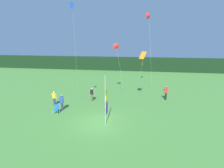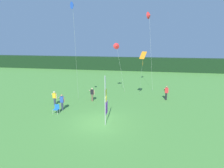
# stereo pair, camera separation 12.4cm
# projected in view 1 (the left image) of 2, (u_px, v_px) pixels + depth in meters

# --- Properties ---
(ground_plane) EXTENTS (120.00, 120.00, 0.00)m
(ground_plane) POSITION_uv_depth(u_px,v_px,m) (100.00, 122.00, 16.55)
(ground_plane) COLOR #478438
(distant_treeline) EXTENTS (80.00, 2.40, 3.00)m
(distant_treeline) POSITION_uv_depth(u_px,v_px,m) (128.00, 64.00, 43.89)
(distant_treeline) COLOR black
(distant_treeline) RESTS_ON ground
(banner_flag) EXTENTS (0.06, 1.03, 4.28)m
(banner_flag) POSITION_uv_depth(u_px,v_px,m) (106.00, 101.00, 15.87)
(banner_flag) COLOR #B7B7BC
(banner_flag) RESTS_ON ground
(person_near_banner) EXTENTS (0.55, 0.48, 1.66)m
(person_near_banner) POSITION_uv_depth(u_px,v_px,m) (62.00, 102.00, 19.22)
(person_near_banner) COLOR #2D334C
(person_near_banner) RESTS_ON ground
(person_mid_field) EXTENTS (0.55, 0.48, 1.72)m
(person_mid_field) POSITION_uv_depth(u_px,v_px,m) (166.00, 92.00, 22.52)
(person_mid_field) COLOR black
(person_mid_field) RESTS_ON ground
(person_far_left) EXTENTS (0.55, 0.48, 1.61)m
(person_far_left) POSITION_uv_depth(u_px,v_px,m) (92.00, 94.00, 22.04)
(person_far_left) COLOR brown
(person_far_left) RESTS_ON ground
(person_far_right) EXTENTS (0.55, 0.48, 1.58)m
(person_far_right) POSITION_uv_depth(u_px,v_px,m) (54.00, 98.00, 20.70)
(person_far_right) COLOR #2D334C
(person_far_right) RESTS_ON ground
(folding_chair) EXTENTS (0.51, 0.51, 0.89)m
(folding_chair) POSITION_uv_depth(u_px,v_px,m) (56.00, 108.00, 18.47)
(folding_chair) COLOR #BCBCC1
(folding_chair) RESTS_ON ground
(kite_orange_diamond_0) EXTENTS (0.85, 3.23, 5.77)m
(kite_orange_diamond_0) POSITION_uv_depth(u_px,v_px,m) (143.00, 57.00, 21.30)
(kite_orange_diamond_0) COLOR brown
(kite_orange_diamond_0) RESTS_ON ground
(kite_red_delta_1) EXTENTS (1.34, 0.98, 10.59)m
(kite_red_delta_1) POSITION_uv_depth(u_px,v_px,m) (149.00, 15.00, 24.40)
(kite_red_delta_1) COLOR brown
(kite_red_delta_1) RESTS_ON ground
(kite_blue_delta_2) EXTENTS (1.47, 3.79, 10.43)m
(kite_blue_delta_2) POSITION_uv_depth(u_px,v_px,m) (73.00, 6.00, 17.11)
(kite_blue_delta_2) COLOR brown
(kite_blue_delta_2) RESTS_ON ground
(kite_red_delta_3) EXTENTS (1.44, 1.46, 6.69)m
(kite_red_delta_3) POSITION_uv_depth(u_px,v_px,m) (116.00, 46.00, 23.80)
(kite_red_delta_3) COLOR brown
(kite_red_delta_3) RESTS_ON ground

